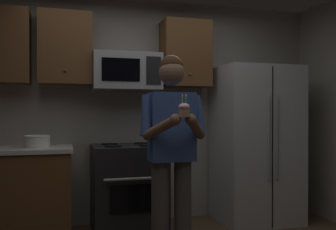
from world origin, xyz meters
TOP-DOWN VIEW (x-y plane):
  - wall_back at (0.00, 1.75)m, footprint 4.40×0.10m
  - oven_range at (-0.15, 1.36)m, footprint 0.76×0.70m
  - microwave at (-0.15, 1.48)m, footprint 0.74×0.41m
  - refrigerator at (1.35, 1.32)m, footprint 0.90×0.75m
  - cabinet_row_upper at (-0.72, 1.53)m, footprint 2.78×0.36m
  - bowl_large_white at (-1.08, 1.37)m, footprint 0.26×0.26m
  - person at (0.06, 0.42)m, footprint 0.60×0.48m
  - cupcake at (0.06, 0.10)m, footprint 0.09×0.09m

SIDE VIEW (x-z plane):
  - oven_range at x=-0.15m, z-range 0.00..0.93m
  - refrigerator at x=1.35m, z-range 0.00..1.80m
  - bowl_large_white at x=-1.08m, z-range 0.92..1.04m
  - person at x=0.06m, z-range 0.11..1.88m
  - cupcake at x=0.06m, z-range 1.21..1.38m
  - wall_back at x=0.00m, z-range 0.00..2.60m
  - microwave at x=-0.15m, z-range 1.52..1.92m
  - cabinet_row_upper at x=-0.72m, z-range 1.57..2.33m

